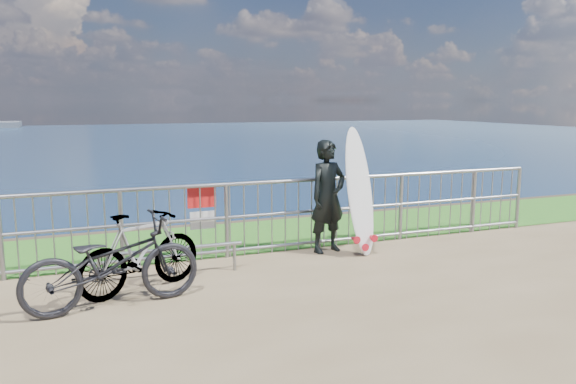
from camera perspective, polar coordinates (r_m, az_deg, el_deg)
name	(u,v)px	position (r m, az deg, el deg)	size (l,w,h in m)	color
grass_strip	(239,237)	(9.64, -5.03, -4.59)	(120.00, 120.00, 0.00)	#286A1D
railing	(259,217)	(8.49, -2.95, -2.52)	(10.06, 0.10, 1.13)	gray
surfer	(328,196)	(8.60, 4.07, -0.45)	(0.63, 0.41, 1.73)	black
surfboard	(360,196)	(8.50, 7.32, -0.41)	(0.62, 0.58, 1.94)	silver
bicycle_near	(112,263)	(6.61, -17.44, -6.90)	(0.69, 1.98, 1.04)	black
bicycle_far	(141,252)	(7.07, -14.74, -5.91)	(0.47, 1.66, 1.00)	black
bike_rack	(169,253)	(7.57, -11.96, -6.05)	(1.97, 0.05, 0.41)	gray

